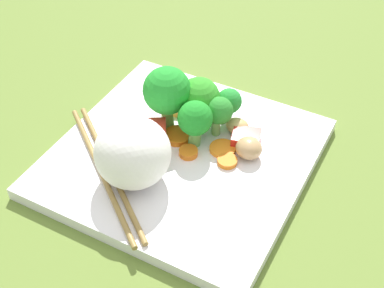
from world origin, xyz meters
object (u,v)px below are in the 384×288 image
(rice_mound, at_px, (133,153))
(broccoli_floret_1, at_px, (195,119))
(carrot_slice_1, at_px, (196,104))
(square_plate, at_px, (183,157))
(chopstick_pair, at_px, (106,170))

(rice_mound, relative_size, broccoli_floret_1, 1.37)
(broccoli_floret_1, bearing_deg, carrot_slice_1, -156.21)
(rice_mound, xyz_separation_m, carrot_slice_1, (-0.14, 0.01, -0.03))
(rice_mound, bearing_deg, broccoli_floret_1, 155.39)
(rice_mound, height_order, carrot_slice_1, rice_mound)
(square_plate, distance_m, carrot_slice_1, 0.09)
(carrot_slice_1, height_order, chopstick_pair, same)
(rice_mound, height_order, chopstick_pair, rice_mound)
(square_plate, height_order, rice_mound, rice_mound)
(carrot_slice_1, bearing_deg, square_plate, 14.62)
(chopstick_pair, bearing_deg, broccoli_floret_1, 91.17)
(rice_mound, bearing_deg, carrot_slice_1, 177.01)
(chopstick_pair, bearing_deg, rice_mound, 50.71)
(carrot_slice_1, bearing_deg, chopstick_pair, -15.56)
(broccoli_floret_1, bearing_deg, square_plate, -18.08)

